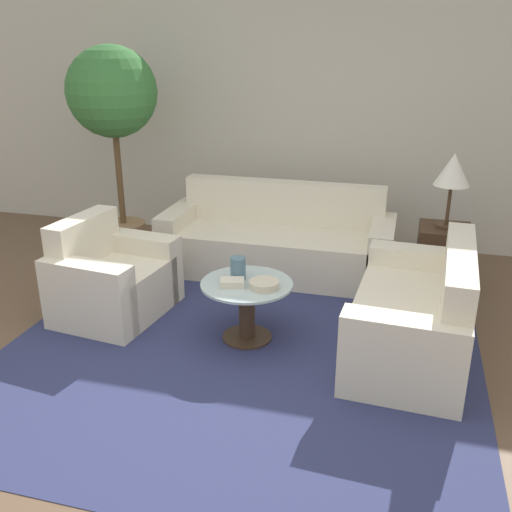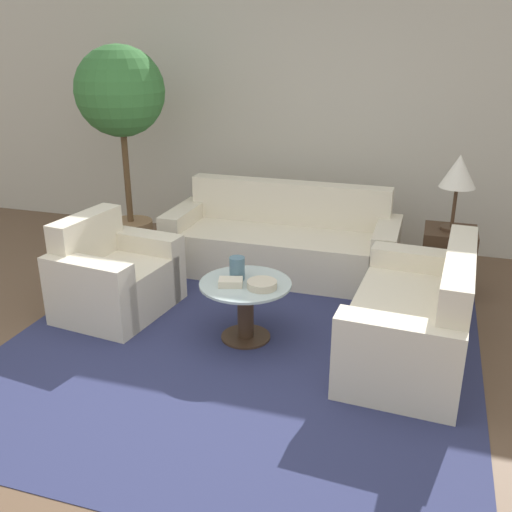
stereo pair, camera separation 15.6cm
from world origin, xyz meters
The scene contains 13 objects.
ground_plane centered at (0.00, 0.00, 0.00)m, with size 14.00×14.00×0.00m, color brown.
wall_back centered at (0.00, 3.07, 1.30)m, with size 10.00×0.06×2.60m.
rug centered at (0.14, 0.75, 0.00)m, with size 3.25×3.51×0.01m.
sofa_main centered at (0.06, 2.09, 0.27)m, with size 2.09×0.77×0.80m.
armchair centered at (-1.02, 0.89, 0.27)m, with size 0.81×0.96×0.77m.
loveseat centered at (1.33, 0.86, 0.27)m, with size 0.82×1.46×0.78m.
coffee_table centered at (0.14, 0.75, 0.28)m, with size 0.65×0.65×0.44m.
side_table centered at (1.51, 2.04, 0.28)m, with size 0.43×0.43×0.56m.
table_lamp centered at (1.51, 2.04, 1.03)m, with size 0.29×0.29×0.62m.
potted_plant centered at (-1.55, 2.14, 1.45)m, with size 0.84×0.84×2.00m.
vase centered at (0.06, 0.80, 0.52)m, with size 0.11×0.11×0.16m.
bowl centered at (0.28, 0.70, 0.47)m, with size 0.21×0.21×0.05m.
book_stack centered at (0.06, 0.67, 0.47)m, with size 0.19×0.16×0.05m.
Camera 2 is at (1.31, -2.73, 2.06)m, focal length 40.00 mm.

